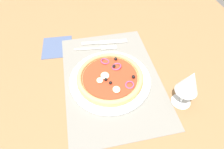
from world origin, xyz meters
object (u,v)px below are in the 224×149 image
at_px(wine_glass, 189,83).
at_px(pizza, 110,77).
at_px(knife, 105,42).
at_px(plate, 110,80).
at_px(napkin, 57,47).
at_px(fork, 98,48).

bearing_deg(wine_glass, pizza, -121.99).
height_order(knife, wine_glass, wine_glass).
xyz_separation_m(plate, wine_glass, (0.14, 0.22, 0.09)).
bearing_deg(wine_glass, napkin, -132.38).
xyz_separation_m(plate, pizza, (-0.00, 0.00, 0.02)).
distance_m(pizza, wine_glass, 0.27).
relative_size(knife, napkin, 1.44).
distance_m(fork, napkin, 0.18).
relative_size(pizza, fork, 1.34).
bearing_deg(fork, pizza, -78.68).
bearing_deg(plate, fork, -175.24).
distance_m(pizza, fork, 0.19).
bearing_deg(plate, pizza, 99.53).
height_order(pizza, fork, pizza).
bearing_deg(knife, napkin, -179.48).
bearing_deg(pizza, wine_glass, 58.01).
distance_m(pizza, knife, 0.22).
relative_size(pizza, napkin, 1.73).
bearing_deg(pizza, knife, 174.62).
bearing_deg(wine_glass, knife, -150.72).
height_order(plate, pizza, pizza).
bearing_deg(napkin, pizza, 38.73).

